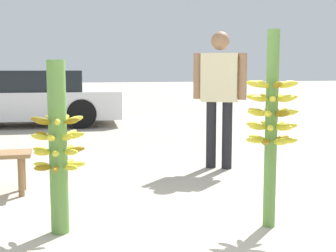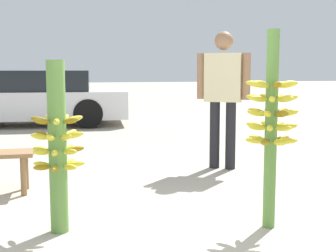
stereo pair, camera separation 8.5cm
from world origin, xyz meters
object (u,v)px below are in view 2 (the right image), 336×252
Objects in this scene: banana_stalk_left at (58,146)px; vendor_person at (223,88)px; parked_car at (28,98)px; banana_stalk_center at (271,122)px.

banana_stalk_left is 2.81m from vendor_person.
vendor_person is 6.01m from parked_car.
banana_stalk_center is 2.23m from vendor_person.
banana_stalk_center is (1.63, -0.26, 0.17)m from banana_stalk_left.
parked_car is (-0.71, 7.27, -0.07)m from banana_stalk_left.
banana_stalk_center is 0.91× the size of vendor_person.
banana_stalk_center is 7.89m from parked_car.
vendor_person reaches higher than banana_stalk_left.
parked_car is at bearing 107.27° from banana_stalk_center.
parked_car is (-2.72, 5.34, -0.42)m from vendor_person.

